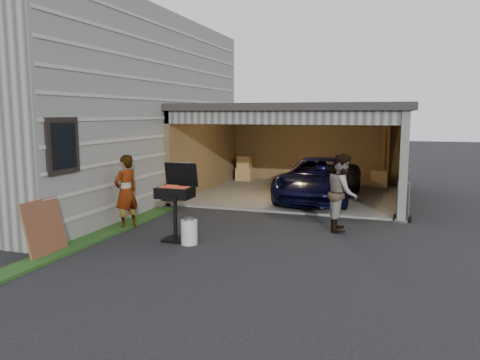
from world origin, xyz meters
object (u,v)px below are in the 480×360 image
object	(u,v)px
minivan	(319,181)
hand_truck	(402,214)
propane_tank	(189,232)
bbq_grill	(176,195)
plywood_panel	(45,228)
man	(342,192)
woman	(126,192)

from	to	relation	value
minivan	hand_truck	size ratio (longest dim) A/B	4.50
propane_tank	hand_truck	world-z (taller)	hand_truck
bbq_grill	plywood_panel	bearing A→B (deg)	-136.45
man	minivan	bearing A→B (deg)	12.03
woman	plywood_panel	xyz separation A→B (m)	(-0.30, -2.30, -0.32)
man	hand_truck	size ratio (longest dim) A/B	1.75
hand_truck	woman	bearing A→B (deg)	-144.26
minivan	hand_truck	distance (m)	3.16
man	propane_tank	bearing A→B (deg)	122.23
propane_tank	hand_truck	xyz separation A→B (m)	(4.10, 3.42, -0.06)
plywood_panel	hand_truck	xyz separation A→B (m)	(6.31, 4.97, -0.34)
plywood_panel	woman	bearing A→B (deg)	82.58
propane_tank	man	bearing A→B (deg)	37.55
man	bbq_grill	xyz separation A→B (m)	(-3.17, -1.95, 0.09)
woman	bbq_grill	world-z (taller)	woman
man	propane_tank	distance (m)	3.57
woman	man	size ratio (longest dim) A/B	0.98
man	plywood_panel	world-z (taller)	man
man	hand_truck	world-z (taller)	man
woman	man	distance (m)	4.90
bbq_grill	propane_tank	world-z (taller)	bbq_grill
minivan	propane_tank	xyz separation A→B (m)	(-1.75, -5.48, -0.37)
bbq_grill	propane_tank	size ratio (longest dim) A/B	3.21
woman	propane_tank	world-z (taller)	woman
propane_tank	hand_truck	distance (m)	5.34
man	bbq_grill	world-z (taller)	man
propane_tank	bbq_grill	bearing A→B (deg)	152.61
bbq_grill	hand_truck	world-z (taller)	bbq_grill
bbq_grill	propane_tank	distance (m)	0.82
minivan	propane_tank	world-z (taller)	minivan
propane_tank	woman	bearing A→B (deg)	158.32
minivan	man	world-z (taller)	man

